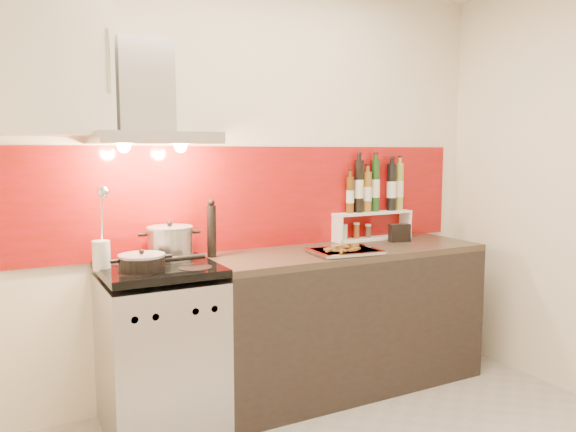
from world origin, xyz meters
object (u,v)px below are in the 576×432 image
range_stove (161,350)px  baking_tray (345,251)px  pepper_mill (212,229)px  counter (346,318)px  stock_pot (170,243)px  saute_pan (143,262)px

range_stove → baking_tray: (1.10, -0.13, 0.47)m
range_stove → pepper_mill: bearing=21.7°
counter → stock_pot: 1.24m
range_stove → stock_pot: (0.10, 0.13, 0.56)m
stock_pot → baking_tray: size_ratio=0.59×
range_stove → pepper_mill: 0.73m
counter → stock_pot: (-1.10, 0.13, 0.55)m
range_stove → baking_tray: 1.20m
range_stove → saute_pan: (-0.10, -0.09, 0.51)m
pepper_mill → baking_tray: (0.75, -0.27, -0.15)m
baking_tray → pepper_mill: bearing=160.2°
range_stove → baking_tray: bearing=-6.7°
counter → pepper_mill: size_ratio=5.31×
pepper_mill → baking_tray: bearing=-19.8°
stock_pot → saute_pan: bearing=-132.1°
saute_pan → stock_pot: bearing=47.9°
counter → saute_pan: saute_pan is taller
stock_pot → saute_pan: (-0.20, -0.23, -0.05)m
saute_pan → pepper_mill: 0.52m
range_stove → stock_pot: stock_pot is taller
counter → saute_pan: 1.40m
range_stove → stock_pot: size_ratio=3.57×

